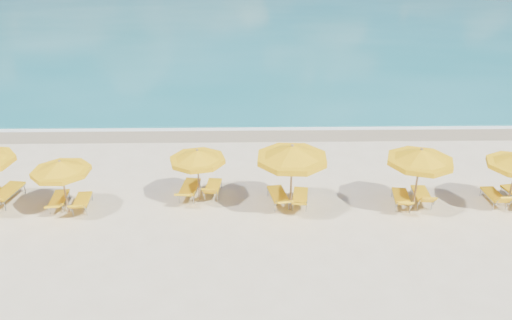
{
  "coord_description": "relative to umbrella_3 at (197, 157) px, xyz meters",
  "views": [
    {
      "loc": [
        -0.31,
        -15.99,
        9.34
      ],
      "look_at": [
        0.0,
        1.5,
        1.2
      ],
      "focal_mm": 35.0,
      "sensor_mm": 36.0,
      "label": 1
    }
  ],
  "objects": [
    {
      "name": "lounger_2_right",
      "position": [
        -4.22,
        -0.59,
        -1.6
      ],
      "size": [
        0.67,
        1.65,
        0.71
      ],
      "rotation": [
        0.0,
        0.0,
        0.09
      ],
      "color": "#A5A8AD",
      "rests_on": "ground"
    },
    {
      "name": "lounger_6_left",
      "position": [
        11.0,
        -0.46,
        -1.6
      ],
      "size": [
        0.58,
        1.57,
        0.77
      ],
      "rotation": [
        0.0,
        0.0,
        0.02
      ],
      "color": "#A5A8AD",
      "rests_on": "ground"
    },
    {
      "name": "lounger_5_right",
      "position": [
        8.31,
        -0.37,
        -1.59
      ],
      "size": [
        0.68,
        1.7,
        0.78
      ],
      "rotation": [
        0.0,
        0.0,
        -0.08
      ],
      "color": "#A5A8AD",
      "rests_on": "ground"
    },
    {
      "name": "lounger_3_left",
      "position": [
        -0.4,
        0.27,
        -1.58
      ],
      "size": [
        0.82,
        1.94,
        0.72
      ],
      "rotation": [
        0.0,
        0.0,
        -0.12
      ],
      "color": "#A5A8AD",
      "rests_on": "ground"
    },
    {
      "name": "ground_plane",
      "position": [
        2.15,
        -0.54,
        -1.8
      ],
      "size": [
        120.0,
        120.0,
        0.0
      ],
      "primitive_type": "plane",
      "color": "beige"
    },
    {
      "name": "lounger_1_right",
      "position": [
        -7.2,
        -0.04,
        -1.55
      ],
      "size": [
        0.95,
        2.03,
        0.96
      ],
      "rotation": [
        0.0,
        0.0,
        -0.15
      ],
      "color": "#A5A8AD",
      "rests_on": "ground"
    },
    {
      "name": "lounger_2_left",
      "position": [
        -5.12,
        -0.42,
        -1.6
      ],
      "size": [
        0.72,
        1.73,
        0.6
      ],
      "rotation": [
        0.0,
        0.0,
        0.12
      ],
      "color": "#A5A8AD",
      "rests_on": "ground"
    },
    {
      "name": "lounger_5_left",
      "position": [
        7.49,
        -0.55,
        -1.59
      ],
      "size": [
        0.78,
        1.75,
        0.72
      ],
      "rotation": [
        0.0,
        0.0,
        -0.14
      ],
      "color": "#A5A8AD",
      "rests_on": "ground"
    },
    {
      "name": "umbrella_2",
      "position": [
        -4.68,
        -0.8,
        -0.02
      ],
      "size": [
        2.65,
        2.65,
        2.08
      ],
      "rotation": [
        0.0,
        0.0,
        0.36
      ],
      "color": "#9E784F",
      "rests_on": "ground"
    },
    {
      "name": "whitecap_near",
      "position": [
        -3.85,
        16.46,
        -1.8
      ],
      "size": [
        14.0,
        0.36,
        0.05
      ],
      "primitive_type": "cube",
      "color": "white",
      "rests_on": "ground"
    },
    {
      "name": "lounger_4_left",
      "position": [
        2.96,
        -0.33,
        -1.59
      ],
      "size": [
        0.89,
        1.87,
        0.69
      ],
      "rotation": [
        0.0,
        0.0,
        0.18
      ],
      "color": "#A5A8AD",
      "rests_on": "ground"
    },
    {
      "name": "umbrella_4",
      "position": [
        3.38,
        -0.77,
        0.42
      ],
      "size": [
        3.25,
        3.25,
        2.6
      ],
      "rotation": [
        0.0,
        0.0,
        0.32
      ],
      "color": "#9E784F",
      "rests_on": "ground"
    },
    {
      "name": "lounger_3_right",
      "position": [
        0.48,
        0.41,
        -1.6
      ],
      "size": [
        0.7,
        1.64,
        0.76
      ],
      "rotation": [
        0.0,
        0.0,
        -0.1
      ],
      "color": "#A5A8AD",
      "rests_on": "ground"
    },
    {
      "name": "whitecap_far",
      "position": [
        10.15,
        23.46,
        -1.8
      ],
      "size": [
        18.0,
        0.3,
        0.05
      ],
      "primitive_type": "cube",
      "color": "white",
      "rests_on": "ground"
    },
    {
      "name": "foam_line",
      "position": [
        2.15,
        7.66,
        -1.8
      ],
      "size": [
        120.0,
        1.2,
        0.03
      ],
      "primitive_type": "cube",
      "color": "white",
      "rests_on": "ground"
    },
    {
      "name": "lounger_4_right",
      "position": [
        3.77,
        -0.4,
        -1.6
      ],
      "size": [
        0.78,
        1.76,
        0.63
      ],
      "rotation": [
        0.0,
        0.0,
        -0.15
      ],
      "color": "#A5A8AD",
      "rests_on": "ground"
    },
    {
      "name": "umbrella_5",
      "position": [
        7.9,
        -0.73,
        0.25
      ],
      "size": [
        2.56,
        2.56,
        2.41
      ],
      "rotation": [
        0.0,
        0.0,
        0.08
      ],
      "color": "#9E784F",
      "rests_on": "ground"
    },
    {
      "name": "ocean",
      "position": [
        2.15,
        47.46,
        -1.8
      ],
      "size": [
        120.0,
        80.0,
        0.3
      ],
      "primitive_type": "cube",
      "color": "#156F78",
      "rests_on": "ground"
    },
    {
      "name": "wet_sand_band",
      "position": [
        2.15,
        6.86,
        -1.8
      ],
      "size": [
        120.0,
        2.6,
        0.01
      ],
      "primitive_type": "cube",
      "color": "tan",
      "rests_on": "ground"
    },
    {
      "name": "umbrella_3",
      "position": [
        0.0,
        0.0,
        0.0
      ],
      "size": [
        2.37,
        2.37,
        2.11
      ],
      "rotation": [
        0.0,
        0.0,
        -0.15
      ],
      "color": "#9E784F",
      "rests_on": "ground"
    }
  ]
}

